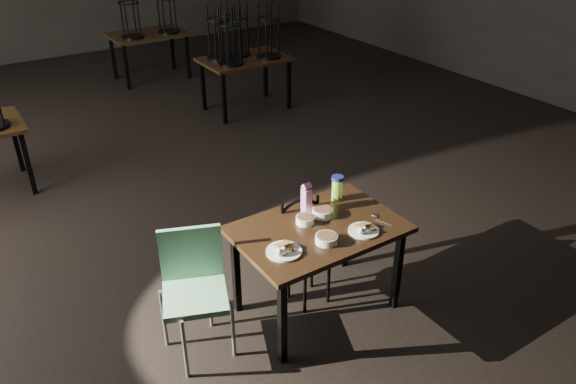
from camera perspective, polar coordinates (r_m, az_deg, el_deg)
main_table at (r=4.09m, az=3.09°, el=-4.48°), size 1.20×0.80×0.75m
plate_left at (r=3.77m, az=-0.42°, el=-5.90°), size 0.24×0.24×0.08m
plate_right at (r=4.02m, az=7.70°, el=-3.78°), size 0.22×0.22×0.07m
bowl_near at (r=4.07m, az=1.74°, el=-2.82°), size 0.13×0.13×0.05m
bowl_far at (r=4.16m, az=3.49°, el=-2.06°), size 0.15×0.15×0.06m
bowl_big at (r=3.87m, az=3.92°, el=-4.75°), size 0.16×0.16×0.05m
juice_carton at (r=4.16m, az=1.89°, el=-0.69°), size 0.06×0.06×0.25m
water_bottle at (r=4.34m, az=5.02°, el=0.43°), size 0.10×0.10×0.20m
spoon at (r=4.20m, az=8.92°, el=-2.46°), size 0.06×0.21×0.01m
bentwood_chair at (r=4.32m, az=1.78°, el=-5.23°), size 0.42×0.41×0.84m
school_chair at (r=3.90m, az=-9.55°, el=-9.02°), size 0.55×0.55×0.92m
bg_table_right at (r=8.01m, az=-4.62°, el=13.73°), size 1.20×0.80×1.48m
bg_table_far at (r=9.63m, az=-13.99°, el=15.36°), size 1.20×0.80×1.48m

